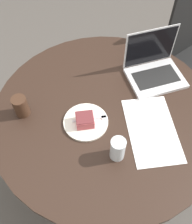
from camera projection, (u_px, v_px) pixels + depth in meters
name	position (u px, v px, depth m)	size (l,w,h in m)	color
ground_plane	(103.00, 166.00, 1.92)	(12.00, 12.00, 0.00)	#4C4742
dining_table	(105.00, 124.00, 1.46)	(1.17, 1.17, 0.70)	black
chair	(192.00, 58.00, 1.85)	(0.44, 0.44, 1.00)	black
paper_document	(152.00, 130.00, 1.28)	(0.45, 0.39, 0.00)	white
plate	(86.00, 122.00, 1.30)	(0.22, 0.22, 0.01)	silver
cake_slice	(85.00, 120.00, 1.27)	(0.11, 0.11, 0.05)	#B74C51
fork	(94.00, 119.00, 1.30)	(0.09, 0.16, 0.00)	silver
coffee_glass	(21.00, 106.00, 1.29)	(0.07, 0.07, 0.11)	#3D2619
water_glass	(118.00, 149.00, 1.15)	(0.07, 0.07, 0.12)	silver
laptop	(154.00, 69.00, 1.45)	(0.32, 0.36, 0.25)	silver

